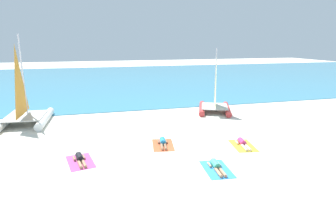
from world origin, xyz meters
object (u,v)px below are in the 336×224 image
object	(u,v)px
sailboat_red	(215,103)
towel_center_left	(163,145)
towel_center_right	(217,169)
sunbather_rightmost	(243,143)
sunbather_leftmost	(80,159)
towel_leftmost	(80,162)
sunbather_center_left	(163,142)
sunbather_center_right	(216,166)
towel_rightmost	(243,146)
sailboat_white	(25,111)

from	to	relation	value
sailboat_red	towel_center_left	world-z (taller)	sailboat_red
towel_center_left	towel_center_right	bearing A→B (deg)	-65.86
sailboat_red	sunbather_rightmost	world-z (taller)	sailboat_red
sunbather_leftmost	towel_center_left	bearing A→B (deg)	2.70
towel_leftmost	sunbather_leftmost	distance (m)	0.14
towel_leftmost	sunbather_leftmost	xyz separation A→B (m)	(-0.01, 0.07, 0.13)
sunbather_leftmost	towel_center_right	size ratio (longest dim) A/B	0.82
towel_center_right	towel_center_left	bearing A→B (deg)	114.14
sunbather_leftmost	sunbather_center_left	size ratio (longest dim) A/B	1.00
sailboat_red	sunbather_rightmost	size ratio (longest dim) A/B	3.15
towel_center_right	sailboat_red	bearing A→B (deg)	66.62
towel_leftmost	sunbather_center_left	world-z (taller)	sunbather_center_left
sunbather_center_left	sunbather_center_right	distance (m)	3.82
towel_center_left	towel_rightmost	xyz separation A→B (m)	(4.13, -1.20, 0.00)
sailboat_red	towel_center_right	bearing A→B (deg)	-91.31
towel_leftmost	sunbather_center_left	xyz separation A→B (m)	(4.25, 1.19, 0.13)
sunbather_center_right	sunbather_rightmost	xyz separation A→B (m)	(2.57, 2.29, 0.00)
towel_rightmost	sunbather_center_right	bearing A→B (deg)	-139.00
sailboat_red	towel_center_right	size ratio (longest dim) A/B	2.60
sailboat_white	sunbather_rightmost	distance (m)	14.29
towel_center_left	sunbather_center_left	distance (m)	0.14
sailboat_white	towel_center_left	distance (m)	10.26
sailboat_white	towel_center_right	world-z (taller)	sailboat_white
sailboat_white	towel_leftmost	bearing A→B (deg)	-61.05
sailboat_red	sunbather_center_left	world-z (taller)	sailboat_red
sunbather_leftmost	sunbather_center_right	xyz separation A→B (m)	(5.82, -2.37, 0.00)
sailboat_white	sailboat_red	xyz separation A→B (m)	(13.73, -0.22, -0.15)
sunbather_leftmost	towel_center_left	world-z (taller)	sunbather_leftmost
sailboat_white	towel_rightmost	world-z (taller)	sailboat_white
sunbather_center_left	towel_rightmost	xyz separation A→B (m)	(4.12, -1.27, -0.13)
sailboat_white	sunbather_center_right	xyz separation A→B (m)	(9.57, -9.79, -0.75)
sailboat_white	towel_rightmost	size ratio (longest dim) A/B	3.11
towel_center_right	towel_rightmost	xyz separation A→B (m)	(2.56, 2.29, 0.00)
sunbather_leftmost	towel_center_left	distance (m)	4.38
sailboat_white	towel_center_left	xyz separation A→B (m)	(8.00, -6.37, -0.88)
sailboat_red	sunbather_center_right	bearing A→B (deg)	-91.43
sunbather_center_right	towel_leftmost	bearing A→B (deg)	163.63
sunbather_leftmost	sunbather_center_right	size ratio (longest dim) A/B	1.00
sailboat_white	towel_center_right	xyz separation A→B (m)	(9.56, -9.86, -0.88)
towel_center_left	towel_rightmost	size ratio (longest dim) A/B	1.00
towel_center_left	sunbather_center_left	world-z (taller)	sunbather_center_left
towel_leftmost	sunbather_rightmost	world-z (taller)	sunbather_rightmost
sailboat_red	sunbather_leftmost	xyz separation A→B (m)	(-9.99, -7.21, -0.60)
towel_leftmost	towel_center_left	size ratio (longest dim) A/B	1.00
towel_center_right	sunbather_center_left	bearing A→B (deg)	113.59
sunbather_leftmost	sunbather_rightmost	size ratio (longest dim) A/B	1.00
sailboat_white	sunbather_rightmost	bearing A→B (deg)	-29.41
sunbather_center_left	sunbather_rightmost	bearing A→B (deg)	-6.99
towel_center_left	towel_center_right	size ratio (longest dim) A/B	1.00
sailboat_red	sunbather_center_right	distance (m)	10.46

